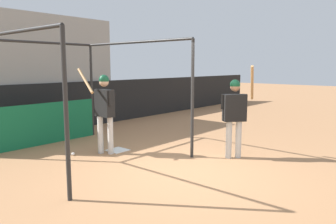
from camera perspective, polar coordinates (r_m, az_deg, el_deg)
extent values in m
plane|color=#A8754C|center=(6.41, 3.20, -10.27)|extent=(60.00, 60.00, 0.00)
cube|color=black|center=(10.39, -21.19, 0.53)|extent=(24.00, 0.12, 1.49)
cube|color=#9E9E99|center=(12.18, -26.06, 6.13)|extent=(5.40, 4.00, 3.54)
cube|color=maroon|center=(10.39, -26.64, 4.62)|extent=(0.45, 0.40, 0.10)
cube|color=maroon|center=(10.55, -27.10, 5.88)|extent=(0.45, 0.06, 0.40)
cube|color=maroon|center=(10.61, -23.90, 4.84)|extent=(0.45, 0.40, 0.10)
cube|color=maroon|center=(10.77, -24.39, 6.08)|extent=(0.45, 0.06, 0.40)
cube|color=maroon|center=(10.86, -21.28, 5.04)|extent=(0.45, 0.40, 0.10)
cube|color=maroon|center=(11.01, -21.78, 6.25)|extent=(0.45, 0.06, 0.40)
cube|color=maroon|center=(11.13, -18.77, 5.23)|extent=(0.45, 0.40, 0.10)
cube|color=maroon|center=(11.28, -19.30, 6.40)|extent=(0.45, 0.06, 0.40)
cube|color=maroon|center=(11.42, -16.39, 5.39)|extent=(0.45, 0.40, 0.10)
cube|color=maroon|center=(11.56, -16.93, 6.54)|extent=(0.45, 0.06, 0.40)
cube|color=maroon|center=(11.73, -14.13, 5.54)|extent=(0.45, 0.40, 0.10)
cube|color=maroon|center=(11.87, -14.68, 6.66)|extent=(0.45, 0.06, 0.40)
cube|color=maroon|center=(11.33, -25.78, 6.92)|extent=(0.45, 0.40, 0.10)
cube|color=maroon|center=(11.50, -26.21, 8.05)|extent=(0.45, 0.06, 0.40)
cube|color=maroon|center=(11.56, -23.27, 7.08)|extent=(0.45, 0.40, 0.10)
cube|color=maroon|center=(11.73, -23.72, 8.18)|extent=(0.45, 0.06, 0.40)
cube|color=maroon|center=(11.82, -20.86, 7.21)|extent=(0.45, 0.40, 0.10)
cube|color=maroon|center=(11.98, -21.33, 8.30)|extent=(0.45, 0.06, 0.40)
cube|color=maroon|center=(12.09, -18.55, 7.33)|extent=(0.45, 0.40, 0.10)
cube|color=maroon|center=(12.25, -19.04, 8.39)|extent=(0.45, 0.06, 0.40)
cube|color=maroon|center=(12.38, -16.35, 7.43)|extent=(0.45, 0.40, 0.10)
cube|color=maroon|center=(12.53, -16.85, 8.47)|extent=(0.45, 0.06, 0.40)
cube|color=maroon|center=(12.29, -25.04, 8.87)|extent=(0.45, 0.40, 0.10)
cube|color=maroon|center=(12.46, -25.45, 9.88)|extent=(0.45, 0.06, 0.40)
cube|color=maroon|center=(12.53, -22.72, 8.97)|extent=(0.45, 0.40, 0.10)
cube|color=maroon|center=(12.70, -23.15, 9.97)|extent=(0.45, 0.06, 0.40)
cube|color=maroon|center=(12.79, -20.50, 9.06)|extent=(0.45, 0.40, 0.10)
cube|color=maroon|center=(12.95, -20.94, 10.03)|extent=(0.45, 0.06, 0.40)
cube|color=maroon|center=(13.06, -18.36, 9.12)|extent=(0.45, 0.40, 0.10)
cube|color=maroon|center=(13.22, -18.82, 10.09)|extent=(0.45, 0.06, 0.40)
cube|color=maroon|center=(13.04, -26.62, 10.45)|extent=(0.45, 0.40, 0.10)
cube|color=maroon|center=(13.22, -27.00, 11.38)|extent=(0.45, 0.06, 0.40)
cube|color=maroon|center=(13.26, -24.40, 10.53)|extent=(0.45, 0.40, 0.10)
cube|color=maroon|center=(13.44, -24.79, 11.45)|extent=(0.45, 0.06, 0.40)
cube|color=maroon|center=(13.51, -22.25, 10.59)|extent=(0.45, 0.40, 0.10)
cube|color=maroon|center=(13.68, -22.66, 11.50)|extent=(0.45, 0.06, 0.40)
cube|color=maroon|center=(13.77, -20.19, 10.64)|extent=(0.45, 0.40, 0.10)
cube|color=maroon|center=(13.94, -20.60, 11.53)|extent=(0.45, 0.06, 0.40)
cube|color=maroon|center=(14.02, -25.91, 11.91)|extent=(0.45, 0.40, 0.10)
cube|color=maroon|center=(14.20, -26.27, 12.76)|extent=(0.45, 0.06, 0.40)
cube|color=maroon|center=(14.25, -23.85, 11.96)|extent=(0.45, 0.40, 0.10)
cube|color=maroon|center=(14.43, -24.22, 12.80)|extent=(0.45, 0.06, 0.40)
cube|color=maroon|center=(14.49, -21.84, 11.99)|extent=(0.45, 0.40, 0.10)
cube|color=maroon|center=(14.67, -22.23, 12.82)|extent=(0.45, 0.06, 0.40)
cylinder|color=#282828|center=(4.99, -17.31, -0.64)|extent=(0.07, 0.07, 2.58)
cylinder|color=#282828|center=(7.11, 4.27, 2.22)|extent=(0.07, 0.07, 2.58)
cylinder|color=#282828|center=(9.68, -13.14, 3.60)|extent=(0.07, 0.07, 2.58)
cylinder|color=#282828|center=(6.56, -26.37, 12.23)|extent=(0.06, 3.60, 0.06)
cylinder|color=#282828|center=(8.29, -5.90, 11.98)|extent=(0.06, 3.60, 0.06)
cylinder|color=#282828|center=(8.85, -21.67, 11.22)|extent=(3.09, 0.06, 0.06)
cube|color=#14663D|center=(8.94, -20.92, -1.99)|extent=(3.02, 0.03, 1.07)
cube|color=white|center=(7.98, -8.79, -6.58)|extent=(0.44, 0.44, 0.02)
cylinder|color=silver|center=(7.62, -10.00, -4.03)|extent=(0.13, 0.13, 0.87)
cylinder|color=silver|center=(7.72, -11.68, -3.91)|extent=(0.13, 0.13, 0.87)
cube|color=black|center=(7.55, -11.00, 1.55)|extent=(0.24, 0.49, 0.62)
sphere|color=tan|center=(7.51, -11.10, 5.16)|extent=(0.22, 0.22, 0.22)
sphere|color=#144C2D|center=(7.51, -11.11, 5.53)|extent=(0.23, 0.23, 0.23)
cylinder|color=black|center=(7.31, -10.11, 2.45)|extent=(0.07, 0.07, 0.34)
cylinder|color=black|center=(7.71, -12.37, 2.68)|extent=(0.07, 0.07, 0.34)
cylinder|color=#AD7F4C|center=(7.56, -14.21, 5.33)|extent=(0.22, 0.75, 0.55)
sphere|color=#AD7F4C|center=(7.73, -11.70, 3.60)|extent=(0.08, 0.08, 0.08)
cylinder|color=silver|center=(7.30, 10.54, -4.76)|extent=(0.18, 0.18, 0.82)
cylinder|color=silver|center=(7.37, 12.16, -4.67)|extent=(0.18, 0.18, 0.82)
cube|color=black|center=(7.21, 11.51, 0.73)|extent=(0.51, 0.49, 0.58)
sphere|color=#A37556|center=(7.17, 11.61, 4.32)|extent=(0.21, 0.21, 0.21)
sphere|color=#144C2D|center=(7.17, 11.62, 4.69)|extent=(0.22, 0.22, 0.22)
cylinder|color=black|center=(7.15, 9.49, 1.77)|extent=(0.10, 0.10, 0.32)
cylinder|color=black|center=(7.33, 13.32, 1.81)|extent=(0.10, 0.10, 0.32)
cylinder|color=#AD7F4C|center=(7.30, 14.44, 4.92)|extent=(0.53, 0.28, 0.76)
sphere|color=#AD7F4C|center=(7.34, 12.36, 2.17)|extent=(0.08, 0.08, 0.08)
sphere|color=white|center=(7.76, -16.21, -7.02)|extent=(0.07, 0.07, 0.07)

